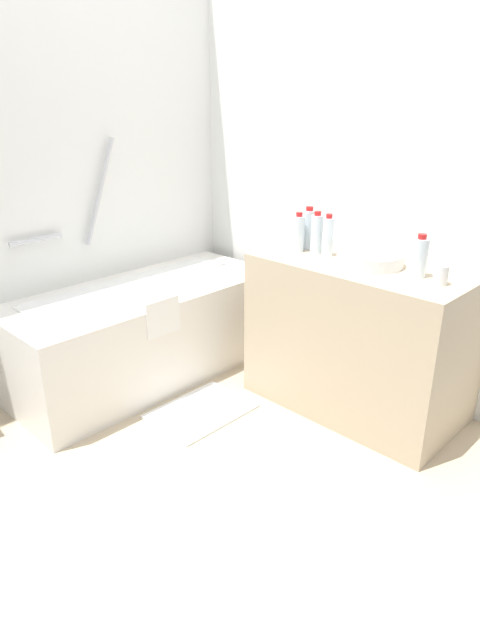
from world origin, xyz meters
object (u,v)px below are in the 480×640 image
(bathtub, at_px, (145,329))
(sink_faucet, at_px, (390,252))
(water_bottle_0, at_px, (328,236))
(water_bottle_3, at_px, (299,233))
(sink_basin, at_px, (370,259))
(water_bottle_4, at_px, (420,257))
(bath_mat, at_px, (201,411))
(drinking_glass_0, at_px, (441,275))
(water_bottle_1, at_px, (317,234))
(water_bottle_2, at_px, (309,229))

(bathtub, distance_m, sink_faucet, 1.48)
(water_bottle_0, relative_size, water_bottle_3, 1.04)
(bathtub, bearing_deg, sink_basin, -64.48)
(water_bottle_4, bearing_deg, bathtub, 110.88)
(water_bottle_0, relative_size, bath_mat, 0.41)
(sink_basin, bearing_deg, sink_faucet, 0.00)
(sink_faucet, relative_size, drinking_glass_0, 1.71)
(drinking_glass_0, bearing_deg, water_bottle_3, 89.98)
(sink_basin, relative_size, bath_mat, 0.61)
(water_bottle_4, bearing_deg, water_bottle_1, 88.73)
(sink_basin, bearing_deg, water_bottle_1, 89.75)
(water_bottle_2, relative_size, water_bottle_4, 1.15)
(water_bottle_0, height_order, water_bottle_4, water_bottle_0)
(sink_faucet, distance_m, water_bottle_3, 0.49)
(bathtub, relative_size, water_bottle_1, 7.42)
(water_bottle_0, bearing_deg, water_bottle_4, -90.94)
(bath_mat, bearing_deg, water_bottle_2, -14.53)
(sink_basin, bearing_deg, water_bottle_3, 96.13)
(water_bottle_0, bearing_deg, bathtub, 121.35)
(bathtub, distance_m, sink_basin, 1.40)
(drinking_glass_0, height_order, bath_mat, drinking_glass_0)
(water_bottle_4, relative_size, drinking_glass_0, 2.27)
(water_bottle_0, bearing_deg, drinking_glass_0, -93.74)
(bathtub, height_order, water_bottle_2, bathtub)
(water_bottle_4, xyz_separation_m, bath_mat, (-0.62, 0.84, -0.91))
(bath_mat, bearing_deg, drinking_glass_0, -58.94)
(water_bottle_3, distance_m, bath_mat, 1.10)
(water_bottle_4, bearing_deg, sink_faucet, 51.81)
(water_bottle_3, distance_m, water_bottle_4, 0.68)
(water_bottle_2, bearing_deg, sink_faucet, -68.96)
(water_bottle_3, height_order, water_bottle_4, water_bottle_3)
(bathtub, xyz_separation_m, water_bottle_2, (0.59, -0.75, 0.63))
(water_bottle_1, xyz_separation_m, drinking_glass_0, (-0.05, -0.72, -0.06))
(water_bottle_3, height_order, drinking_glass_0, water_bottle_3)
(sink_faucet, distance_m, water_bottle_2, 0.45)
(bathtub, height_order, sink_faucet, bathtub)
(water_bottle_0, height_order, water_bottle_1, water_bottle_1)
(water_bottle_2, relative_size, bath_mat, 0.43)
(sink_basin, xyz_separation_m, sink_faucet, (0.19, 0.00, -0.00))
(water_bottle_1, bearing_deg, sink_basin, -90.25)
(water_bottle_2, relative_size, water_bottle_3, 1.10)
(sink_basin, distance_m, drinking_glass_0, 0.39)
(water_bottle_3, height_order, bath_mat, water_bottle_3)
(water_bottle_3, bearing_deg, drinking_glass_0, -90.02)
(sink_basin, distance_m, water_bottle_1, 0.34)
(bath_mat, bearing_deg, bathtub, 82.51)
(sink_faucet, height_order, bath_mat, sink_faucet)
(water_bottle_0, distance_m, water_bottle_1, 0.08)
(bathtub, height_order, drinking_glass_0, bathtub)
(bathtub, bearing_deg, bath_mat, -97.49)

